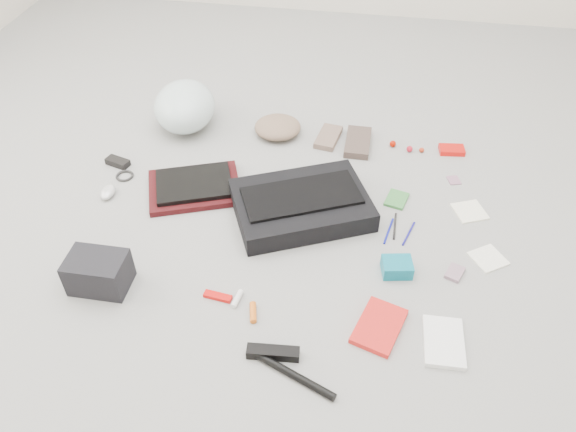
% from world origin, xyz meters
% --- Properties ---
extents(ground_plane, '(4.00, 4.00, 0.00)m').
position_xyz_m(ground_plane, '(0.00, 0.00, 0.00)').
color(ground_plane, gray).
extents(messenger_bag, '(0.60, 0.53, 0.08)m').
position_xyz_m(messenger_bag, '(0.04, 0.08, 0.04)').
color(messenger_bag, black).
rests_on(messenger_bag, ground_plane).
extents(bag_flap, '(0.48, 0.36, 0.01)m').
position_xyz_m(bag_flap, '(0.04, 0.08, 0.09)').
color(bag_flap, black).
rests_on(bag_flap, messenger_bag).
extents(laptop_sleeve, '(0.43, 0.38, 0.03)m').
position_xyz_m(laptop_sleeve, '(-0.41, 0.14, 0.01)').
color(laptop_sleeve, '#3C0C0F').
rests_on(laptop_sleeve, ground_plane).
extents(laptop, '(0.35, 0.31, 0.02)m').
position_xyz_m(laptop, '(-0.41, 0.14, 0.03)').
color(laptop, black).
rests_on(laptop, laptop_sleeve).
extents(bike_helmet, '(0.33, 0.39, 0.21)m').
position_xyz_m(bike_helmet, '(-0.58, 0.59, 0.10)').
color(bike_helmet, white).
rests_on(bike_helmet, ground_plane).
extents(beanie, '(0.25, 0.24, 0.07)m').
position_xyz_m(beanie, '(-0.15, 0.59, 0.04)').
color(beanie, '#866A56').
rests_on(beanie, ground_plane).
extents(mitten_left, '(0.12, 0.19, 0.03)m').
position_xyz_m(mitten_left, '(0.08, 0.59, 0.01)').
color(mitten_left, '#7D6255').
rests_on(mitten_left, ground_plane).
extents(mitten_right, '(0.11, 0.21, 0.03)m').
position_xyz_m(mitten_right, '(0.22, 0.57, 0.02)').
color(mitten_right, brown).
rests_on(mitten_right, ground_plane).
extents(power_brick, '(0.11, 0.07, 0.03)m').
position_xyz_m(power_brick, '(-0.78, 0.25, 0.01)').
color(power_brick, black).
rests_on(power_brick, ground_plane).
extents(cable_coil, '(0.09, 0.09, 0.01)m').
position_xyz_m(cable_coil, '(-0.72, 0.18, 0.01)').
color(cable_coil, black).
rests_on(cable_coil, ground_plane).
extents(mouse, '(0.06, 0.09, 0.03)m').
position_xyz_m(mouse, '(-0.74, 0.05, 0.02)').
color(mouse, silver).
rests_on(mouse, ground_plane).
extents(camera_bag, '(0.19, 0.14, 0.13)m').
position_xyz_m(camera_bag, '(-0.57, -0.39, 0.06)').
color(camera_bag, black).
rests_on(camera_bag, ground_plane).
extents(multitool, '(0.10, 0.04, 0.01)m').
position_xyz_m(multitool, '(-0.17, -0.38, 0.01)').
color(multitool, red).
rests_on(multitool, ground_plane).
extents(toiletry_tube_white, '(0.03, 0.07, 0.02)m').
position_xyz_m(toiletry_tube_white, '(-0.10, -0.38, 0.01)').
color(toiletry_tube_white, silver).
rests_on(toiletry_tube_white, ground_plane).
extents(toiletry_tube_orange, '(0.04, 0.08, 0.02)m').
position_xyz_m(toiletry_tube_orange, '(-0.04, -0.43, 0.01)').
color(toiletry_tube_orange, orange).
rests_on(toiletry_tube_orange, ground_plane).
extents(u_lock, '(0.16, 0.05, 0.03)m').
position_xyz_m(u_lock, '(0.05, -0.57, 0.02)').
color(u_lock, black).
rests_on(u_lock, ground_plane).
extents(bike_pump, '(0.25, 0.12, 0.02)m').
position_xyz_m(bike_pump, '(0.13, -0.63, 0.01)').
color(bike_pump, black).
rests_on(bike_pump, ground_plane).
extents(book_red, '(0.18, 0.22, 0.02)m').
position_xyz_m(book_red, '(0.36, -0.41, 0.01)').
color(book_red, red).
rests_on(book_red, ground_plane).
extents(book_white, '(0.13, 0.19, 0.02)m').
position_xyz_m(book_white, '(0.56, -0.44, 0.01)').
color(book_white, white).
rests_on(book_white, ground_plane).
extents(notepad, '(0.10, 0.12, 0.01)m').
position_xyz_m(notepad, '(0.40, 0.22, 0.01)').
color(notepad, '#377939').
rests_on(notepad, ground_plane).
extents(pen_blue, '(0.03, 0.14, 0.01)m').
position_xyz_m(pen_blue, '(0.38, 0.03, 0.00)').
color(pen_blue, '#0F1598').
rests_on(pen_blue, ground_plane).
extents(pen_black, '(0.01, 0.14, 0.01)m').
position_xyz_m(pen_black, '(0.40, 0.06, 0.00)').
color(pen_black, black).
rests_on(pen_black, ground_plane).
extents(pen_navy, '(0.05, 0.13, 0.01)m').
position_xyz_m(pen_navy, '(0.45, 0.03, 0.00)').
color(pen_navy, navy).
rests_on(pen_navy, ground_plane).
extents(accordion_wallet, '(0.12, 0.10, 0.05)m').
position_xyz_m(accordion_wallet, '(0.41, -0.17, 0.03)').
color(accordion_wallet, '#0D7894').
rests_on(accordion_wallet, ground_plane).
extents(card_deck, '(0.08, 0.09, 0.01)m').
position_xyz_m(card_deck, '(0.61, -0.14, 0.01)').
color(card_deck, '#A17C90').
rests_on(card_deck, ground_plane).
extents(napkin_top, '(0.15, 0.15, 0.01)m').
position_xyz_m(napkin_top, '(0.68, 0.20, 0.00)').
color(napkin_top, white).
rests_on(napkin_top, ground_plane).
extents(napkin_bottom, '(0.15, 0.15, 0.01)m').
position_xyz_m(napkin_bottom, '(0.73, -0.05, 0.00)').
color(napkin_bottom, white).
rests_on(napkin_bottom, ground_plane).
extents(lollipop_a, '(0.03, 0.03, 0.03)m').
position_xyz_m(lollipop_a, '(0.37, 0.58, 0.01)').
color(lollipop_a, '#AB1100').
rests_on(lollipop_a, ground_plane).
extents(lollipop_b, '(0.03, 0.03, 0.03)m').
position_xyz_m(lollipop_b, '(0.44, 0.56, 0.01)').
color(lollipop_b, red).
rests_on(lollipop_b, ground_plane).
extents(lollipop_c, '(0.02, 0.02, 0.02)m').
position_xyz_m(lollipop_c, '(0.50, 0.56, 0.01)').
color(lollipop_c, '#AE2F16').
rests_on(lollipop_c, ground_plane).
extents(altoids_tin, '(0.11, 0.08, 0.02)m').
position_xyz_m(altoids_tin, '(0.63, 0.59, 0.01)').
color(altoids_tin, red).
rests_on(altoids_tin, ground_plane).
extents(stamp_sheet, '(0.06, 0.07, 0.00)m').
position_xyz_m(stamp_sheet, '(0.63, 0.38, 0.00)').
color(stamp_sheet, '#A46F8C').
rests_on(stamp_sheet, ground_plane).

